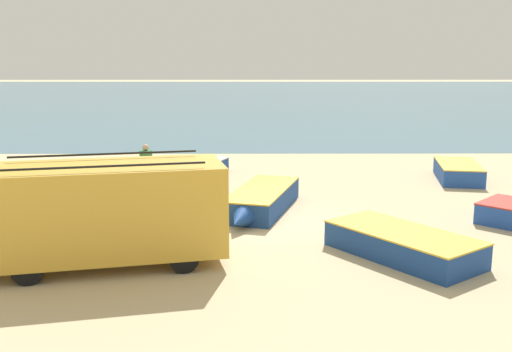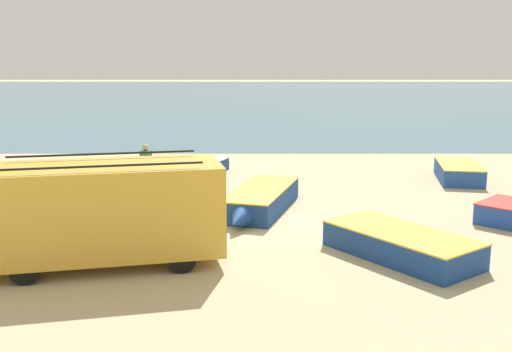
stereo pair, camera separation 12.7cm
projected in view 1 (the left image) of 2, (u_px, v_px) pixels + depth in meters
ground_plane at (248, 221)px, 17.27m from camera, size 200.00×200.00×0.00m
sea_water at (251, 97)px, 68.23m from camera, size 120.00×80.00×0.01m
parked_van at (105, 210)px, 13.44m from camera, size 5.64×3.16×2.45m
fishing_rowboat_1 at (261, 200)px, 18.25m from camera, size 2.52×4.98×0.69m
fishing_rowboat_2 at (194, 169)px, 23.76m from camera, size 2.79×4.51×0.52m
fishing_rowboat_3 at (457, 171)px, 23.02m from camera, size 2.01×3.94×0.65m
fishing_rowboat_4 at (398, 243)px, 14.24m from camera, size 3.55×4.21×0.64m
fishing_rowboat_5 at (72, 201)px, 18.27m from camera, size 1.75×3.81×0.61m
fishing_rowboat_6 at (52, 173)px, 22.85m from camera, size 4.21×3.54×0.55m
fisherman_1 at (146, 163)px, 20.80m from camera, size 0.44×0.44×1.67m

